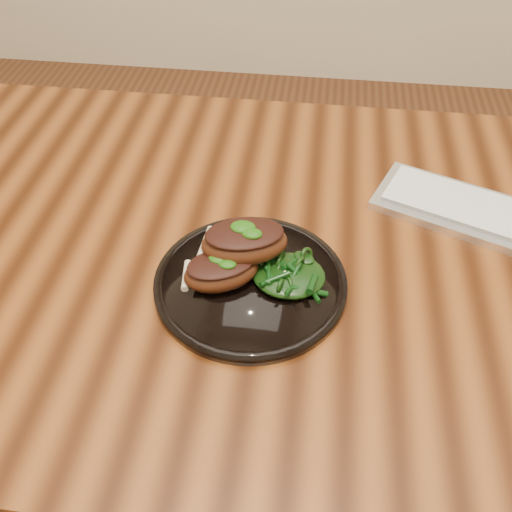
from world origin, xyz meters
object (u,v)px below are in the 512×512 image
Objects in this scene: plate at (250,283)px; greens_heap at (289,272)px; lamb_chop_front at (221,270)px; desk at (342,290)px.

greens_heap reaches higher than plate.
lamb_chop_front is 1.22× the size of greens_heap.
plate is 2.18× the size of lamb_chop_front.
greens_heap is at bearing 8.96° from lamb_chop_front.
plate is 2.67× the size of greens_heap.
lamb_chop_front is (-0.16, -0.09, 0.12)m from desk.
desk is 17.07× the size of greens_heap.
lamb_chop_front is at bearing -149.70° from desk.
plate is 0.05m from greens_heap.
lamb_chop_front is at bearing -171.04° from greens_heap.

